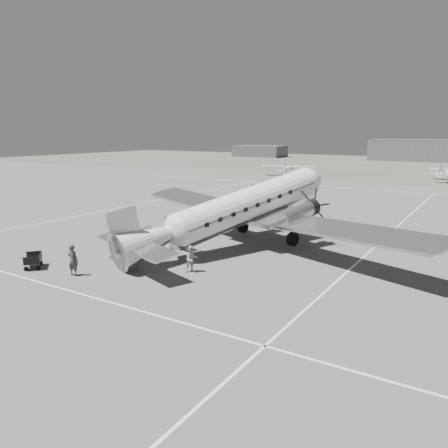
{
  "coord_description": "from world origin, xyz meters",
  "views": [
    {
      "loc": [
        19.41,
        -29.11,
        8.73
      ],
      "look_at": [
        2.98,
        -2.76,
        2.2
      ],
      "focal_mm": 35.0,
      "sensor_mm": 36.0,
      "label": 1
    }
  ],
  "objects_px": {
    "shed_secondary": "(260,151)",
    "baggage_cart_near": "(137,249)",
    "passenger": "(170,240)",
    "hangar_main": "(443,151)",
    "baggage_cart_far": "(33,261)",
    "dc3_airliner": "(238,211)",
    "ground_crew": "(73,260)",
    "light_plane_left": "(288,170)",
    "ramp_agent": "(192,259)"
  },
  "relations": [
    {
      "from": "shed_secondary",
      "to": "baggage_cart_near",
      "type": "distance_m",
      "value": 132.74
    },
    {
      "from": "shed_secondary",
      "to": "baggage_cart_far",
      "type": "height_order",
      "value": "shed_secondary"
    },
    {
      "from": "dc3_airliner",
      "to": "baggage_cart_far",
      "type": "distance_m",
      "value": 14.77
    },
    {
      "from": "hangar_main",
      "to": "passenger",
      "type": "relative_size",
      "value": 28.72
    },
    {
      "from": "light_plane_left",
      "to": "ground_crew",
      "type": "bearing_deg",
      "value": -93.29
    },
    {
      "from": "light_plane_left",
      "to": "passenger",
      "type": "height_order",
      "value": "light_plane_left"
    },
    {
      "from": "hangar_main",
      "to": "baggage_cart_far",
      "type": "height_order",
      "value": "hangar_main"
    },
    {
      "from": "hangar_main",
      "to": "shed_secondary",
      "type": "distance_m",
      "value": 60.22
    },
    {
      "from": "baggage_cart_near",
      "to": "light_plane_left",
      "type": "bearing_deg",
      "value": 80.91
    },
    {
      "from": "ramp_agent",
      "to": "passenger",
      "type": "distance_m",
      "value": 5.85
    },
    {
      "from": "shed_secondary",
      "to": "passenger",
      "type": "height_order",
      "value": "shed_secondary"
    },
    {
      "from": "dc3_airliner",
      "to": "baggage_cart_near",
      "type": "distance_m",
      "value": 8.05
    },
    {
      "from": "hangar_main",
      "to": "baggage_cart_far",
      "type": "xyz_separation_m",
      "value": [
        -10.8,
        -132.4,
        -2.83
      ]
    },
    {
      "from": "baggage_cart_near",
      "to": "ground_crew",
      "type": "bearing_deg",
      "value": -115.87
    },
    {
      "from": "baggage_cart_far",
      "to": "baggage_cart_near",
      "type": "bearing_deg",
      "value": 97.59
    },
    {
      "from": "ramp_agent",
      "to": "passenger",
      "type": "bearing_deg",
      "value": 83.74
    },
    {
      "from": "dc3_airliner",
      "to": "light_plane_left",
      "type": "relative_size",
      "value": 2.61
    },
    {
      "from": "ground_crew",
      "to": "ramp_agent",
      "type": "distance_m",
      "value": 7.33
    },
    {
      "from": "dc3_airliner",
      "to": "baggage_cart_near",
      "type": "relative_size",
      "value": 16.54
    },
    {
      "from": "shed_secondary",
      "to": "baggage_cart_far",
      "type": "distance_m",
      "value": 136.58
    },
    {
      "from": "passenger",
      "to": "light_plane_left",
      "type": "bearing_deg",
      "value": 31.15
    },
    {
      "from": "shed_secondary",
      "to": "ramp_agent",
      "type": "bearing_deg",
      "value": -64.47
    },
    {
      "from": "ground_crew",
      "to": "ramp_agent",
      "type": "height_order",
      "value": "ground_crew"
    },
    {
      "from": "shed_secondary",
      "to": "ground_crew",
      "type": "xyz_separation_m",
      "value": [
        52.74,
        -127.03,
        -1.02
      ]
    },
    {
      "from": "hangar_main",
      "to": "ground_crew",
      "type": "height_order",
      "value": "hangar_main"
    },
    {
      "from": "ground_crew",
      "to": "dc3_airliner",
      "type": "bearing_deg",
      "value": -125.58
    },
    {
      "from": "ground_crew",
      "to": "hangar_main",
      "type": "bearing_deg",
      "value": -103.81
    },
    {
      "from": "dc3_airliner",
      "to": "ground_crew",
      "type": "xyz_separation_m",
      "value": [
        -5.24,
        -11.28,
        -1.85
      ]
    },
    {
      "from": "passenger",
      "to": "ramp_agent",
      "type": "bearing_deg",
      "value": -111.79
    },
    {
      "from": "ground_crew",
      "to": "passenger",
      "type": "height_order",
      "value": "ground_crew"
    },
    {
      "from": "baggage_cart_far",
      "to": "ground_crew",
      "type": "distance_m",
      "value": 3.6
    },
    {
      "from": "hangar_main",
      "to": "ramp_agent",
      "type": "relative_size",
      "value": 24.38
    },
    {
      "from": "dc3_airliner",
      "to": "ramp_agent",
      "type": "distance_m",
      "value": 7.13
    },
    {
      "from": "baggage_cart_near",
      "to": "dc3_airliner",
      "type": "bearing_deg",
      "value": 27.39
    },
    {
      "from": "shed_secondary",
      "to": "light_plane_left",
      "type": "relative_size",
      "value": 1.58
    },
    {
      "from": "baggage_cart_near",
      "to": "ground_crew",
      "type": "relative_size",
      "value": 0.91
    },
    {
      "from": "dc3_airliner",
      "to": "ground_crew",
      "type": "height_order",
      "value": "dc3_airliner"
    },
    {
      "from": "baggage_cart_near",
      "to": "passenger",
      "type": "bearing_deg",
      "value": 48.39
    },
    {
      "from": "dc3_airliner",
      "to": "light_plane_left",
      "type": "distance_m",
      "value": 57.18
    },
    {
      "from": "hangar_main",
      "to": "ground_crew",
      "type": "relative_size",
      "value": 21.36
    },
    {
      "from": "baggage_cart_near",
      "to": "hangar_main",
      "type": "bearing_deg",
      "value": 64.13
    },
    {
      "from": "baggage_cart_far",
      "to": "passenger",
      "type": "xyz_separation_m",
      "value": [
        4.75,
        8.39,
        0.26
      ]
    },
    {
      "from": "baggage_cart_near",
      "to": "passenger",
      "type": "height_order",
      "value": "passenger"
    },
    {
      "from": "hangar_main",
      "to": "light_plane_left",
      "type": "xyz_separation_m",
      "value": [
        -21.44,
        -67.0,
        -2.12
      ]
    },
    {
      "from": "hangar_main",
      "to": "dc3_airliner",
      "type": "relative_size",
      "value": 1.41
    },
    {
      "from": "shed_secondary",
      "to": "baggage_cart_far",
      "type": "xyz_separation_m",
      "value": [
        49.2,
        -127.4,
        -1.53
      ]
    },
    {
      "from": "hangar_main",
      "to": "shed_secondary",
      "type": "bearing_deg",
      "value": -175.24
    },
    {
      "from": "shed_secondary",
      "to": "ground_crew",
      "type": "distance_m",
      "value": 137.55
    },
    {
      "from": "hangar_main",
      "to": "dc3_airliner",
      "type": "height_order",
      "value": "hangar_main"
    },
    {
      "from": "passenger",
      "to": "hangar_main",
      "type": "bearing_deg",
      "value": 13.25
    }
  ]
}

